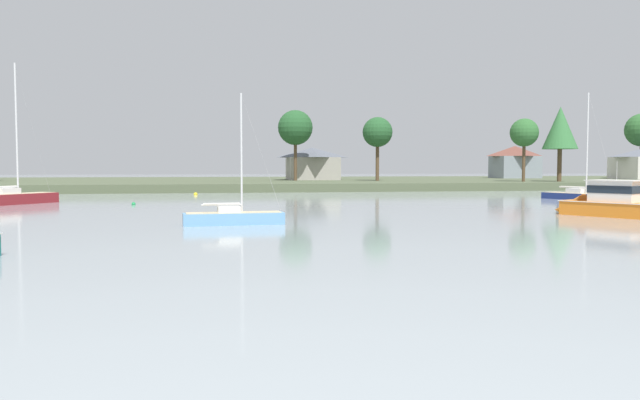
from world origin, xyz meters
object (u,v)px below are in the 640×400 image
object	(u,v)px
sailboat_skyblue	(234,221)
mooring_buoy_yellow	(196,194)
sailboat_maroon	(12,201)
sailboat_navy	(580,198)
cruiser_orange	(609,208)
mooring_buoy_green	(134,204)
dinghy_green	(630,194)

from	to	relation	value
sailboat_skyblue	mooring_buoy_yellow	world-z (taller)	sailboat_skyblue
sailboat_maroon	mooring_buoy_yellow	size ratio (longest dim) A/B	26.10
sailboat_navy	mooring_buoy_yellow	world-z (taller)	sailboat_navy
sailboat_maroon	sailboat_navy	xyz separation A→B (m)	(58.34, -1.32, -0.06)
cruiser_orange	sailboat_maroon	bearing A→B (deg)	155.68
sailboat_skyblue	mooring_buoy_green	size ratio (longest dim) A/B	20.11
mooring_buoy_yellow	cruiser_orange	bearing A→B (deg)	-50.66
sailboat_maroon	cruiser_orange	distance (m)	52.52
sailboat_maroon	sailboat_skyblue	bearing A→B (deg)	-49.30
cruiser_orange	sailboat_skyblue	size ratio (longest dim) A/B	1.10
sailboat_maroon	sailboat_skyblue	distance (m)	31.49
sailboat_navy	sailboat_skyblue	size ratio (longest dim) A/B	1.37
dinghy_green	sailboat_maroon	bearing A→B (deg)	-174.18
dinghy_green	sailboat_skyblue	xyz separation A→B (m)	(-49.88, -31.06, 0.10)
sailboat_maroon	mooring_buoy_yellow	bearing A→B (deg)	44.77
mooring_buoy_yellow	mooring_buoy_green	world-z (taller)	mooring_buoy_yellow
sailboat_navy	cruiser_orange	xyz separation A→B (m)	(-10.48, -20.31, 0.38)
sailboat_maroon	cruiser_orange	world-z (taller)	sailboat_maroon
sailboat_maroon	mooring_buoy_green	bearing A→B (deg)	-12.80
dinghy_green	mooring_buoy_green	size ratio (longest dim) A/B	6.41
sailboat_navy	cruiser_orange	distance (m)	22.85
sailboat_skyblue	mooring_buoy_yellow	distance (m)	40.55
sailboat_navy	sailboat_skyblue	distance (m)	44.02
dinghy_green	mooring_buoy_green	bearing A→B (deg)	-170.52
dinghy_green	sailboat_maroon	world-z (taller)	sailboat_maroon
sailboat_skyblue	mooring_buoy_green	bearing A→B (deg)	112.77
mooring_buoy_yellow	mooring_buoy_green	bearing A→B (deg)	-104.66
cruiser_orange	dinghy_green	bearing A→B (deg)	51.94
cruiser_orange	sailboat_skyblue	distance (m)	27.42
dinghy_green	sailboat_navy	xyz separation A→B (m)	(-12.08, -8.50, 0.14)
dinghy_green	mooring_buoy_yellow	xyz separation A→B (m)	(-53.79, 9.31, -0.02)
dinghy_green	mooring_buoy_yellow	bearing A→B (deg)	170.18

